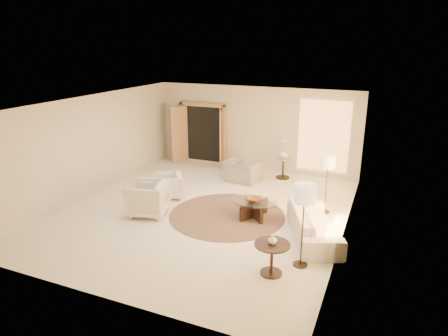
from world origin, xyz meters
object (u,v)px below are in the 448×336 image
at_px(coffee_table, 254,207).
at_px(accent_chair, 243,167).
at_px(sofa, 314,224).
at_px(floor_lamp_near, 328,164).
at_px(bowl, 254,199).
at_px(end_table, 272,253).
at_px(end_vase, 272,240).
at_px(side_table, 283,166).
at_px(armchair_right, 147,197).
at_px(side_vase, 284,154).
at_px(floor_lamp_far, 305,197).
at_px(armchair_left, 168,185).

bearing_deg(coffee_table, accent_chair, 116.45).
distance_m(sofa, floor_lamp_near, 1.78).
bearing_deg(bowl, coffee_table, 7.13).
distance_m(coffee_table, end_table, 2.54).
bearing_deg(accent_chair, end_vase, 125.39).
bearing_deg(side_table, accent_chair, -143.58).
xyz_separation_m(bowl, end_vase, (1.13, -2.28, 0.23)).
bearing_deg(armchair_right, side_vase, 134.84).
bearing_deg(side_vase, armchair_right, -120.32).
height_order(accent_chair, bowl, accent_chair).
height_order(sofa, bowl, sofa).
height_order(sofa, end_table, sofa).
bearing_deg(sofa, side_vase, 2.32).
bearing_deg(armchair_right, side_table, 134.84).
relative_size(side_table, floor_lamp_near, 0.44).
relative_size(side_table, end_vase, 3.70).
bearing_deg(floor_lamp_far, accent_chair, 123.48).
relative_size(armchair_left, accent_chair, 0.74).
relative_size(armchair_right, end_table, 1.41).
height_order(sofa, accent_chair, accent_chair).
height_order(armchair_left, side_vase, side_vase).
height_order(coffee_table, end_vase, end_vase).
xyz_separation_m(accent_chair, coffee_table, (1.21, -2.44, -0.17)).
xyz_separation_m(sofa, floor_lamp_far, (0.00, -1.28, 1.11)).
bearing_deg(end_vase, floor_lamp_near, 82.32).
bearing_deg(accent_chair, sofa, 142.53).
xyz_separation_m(accent_chair, floor_lamp_near, (2.79, -1.43, 0.85)).
height_order(accent_chair, floor_lamp_near, floor_lamp_near).
bearing_deg(floor_lamp_near, end_table, -97.68).
height_order(sofa, floor_lamp_near, floor_lamp_near).
bearing_deg(end_vase, side_vase, 102.87).
bearing_deg(armchair_left, floor_lamp_near, 66.16).
distance_m(end_table, bowl, 2.54).
bearing_deg(armchair_left, side_vase, 106.22).
distance_m(armchair_right, accent_chair, 3.56).
bearing_deg(side_table, side_vase, 90.00).
bearing_deg(bowl, armchair_left, 172.58).
xyz_separation_m(armchair_right, side_table, (2.40, 4.11, -0.06)).
relative_size(armchair_left, floor_lamp_far, 0.45).
height_order(armchair_right, bowl, armchair_right).
bearing_deg(bowl, armchair_right, -161.08).
relative_size(coffee_table, end_table, 2.04).
distance_m(coffee_table, floor_lamp_far, 2.64).
bearing_deg(floor_lamp_far, coffee_table, 131.59).
height_order(armchair_left, floor_lamp_near, floor_lamp_near).
relative_size(armchair_left, side_vase, 3.08).
xyz_separation_m(end_table, floor_lamp_far, (0.44, 0.50, 1.00)).
bearing_deg(floor_lamp_near, armchair_left, -171.06).
relative_size(armchair_right, floor_lamp_far, 0.56).
height_order(accent_chair, side_vase, side_vase).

